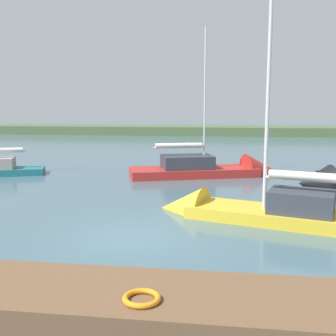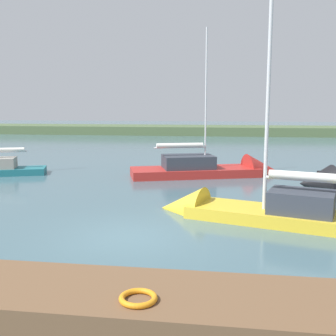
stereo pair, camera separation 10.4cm
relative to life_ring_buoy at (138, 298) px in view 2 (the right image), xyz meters
name	(u,v)px [view 2 (the right image)]	position (x,y,z in m)	size (l,w,h in m)	color
ground_plane	(128,237)	(1.50, -5.44, -0.77)	(200.00, 200.00, 0.00)	#42606B
far_shoreline	(205,134)	(1.50, -52.55, -0.77)	(180.00, 8.00, 2.40)	#4C603D
dock_pier	(64,303)	(1.50, -0.41, -0.41)	(27.46, 2.03, 0.72)	brown
life_ring_buoy	(138,298)	(0.00, 0.00, 0.00)	(0.66, 0.66, 0.10)	orange
sailboat_outer_mooring	(220,173)	(-1.17, -17.23, -0.63)	(9.30, 5.03, 9.52)	#B22823
sailboat_near_dock	(245,213)	(-2.15, -8.05, -0.59)	(7.75, 4.09, 8.70)	gold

